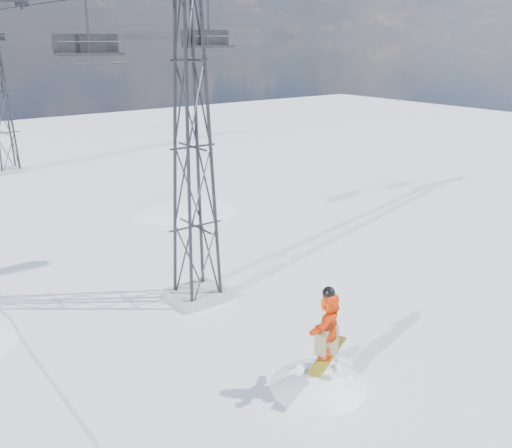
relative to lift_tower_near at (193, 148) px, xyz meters
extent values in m
plane|color=white|center=(-0.80, -8.00, -5.47)|extent=(120.00, 120.00, 0.00)
sphere|color=white|center=(5.20, 10.00, -14.97)|extent=(20.00, 20.00, 20.00)
cube|color=#999999|center=(0.00, 0.00, -5.32)|extent=(1.80, 1.80, 0.30)
cube|color=#999999|center=(0.00, 25.00, -5.32)|extent=(1.80, 1.80, 0.30)
cube|color=#27292D|center=(2.20, 25.00, 5.58)|extent=(0.80, 0.25, 0.50)
sphere|color=white|center=(-0.22, -6.56, -7.22)|extent=(4.40, 4.40, 4.40)
cube|color=gold|center=(-0.22, -6.86, -4.39)|extent=(1.81, 1.07, 0.25)
imported|color=#FF4A0B|center=(-0.22, -6.86, -3.48)|extent=(1.70, 1.21, 1.77)
cube|color=#887F54|center=(-0.22, -6.86, -3.96)|extent=(0.61, 0.56, 0.81)
sphere|color=black|center=(-0.22, -6.86, -2.62)|extent=(0.33, 0.33, 0.33)
cylinder|color=black|center=(-2.20, 2.62, 4.16)|extent=(0.09, 0.09, 2.45)
cube|color=black|center=(-2.20, 2.62, 2.93)|extent=(2.23, 0.50, 0.09)
cube|color=black|center=(-2.20, 2.86, 3.27)|extent=(2.23, 0.07, 0.61)
cylinder|color=black|center=(-2.20, 2.34, 2.66)|extent=(2.23, 0.07, 0.07)
cylinder|color=black|center=(-2.20, 2.28, 3.32)|extent=(2.23, 0.06, 0.06)
cylinder|color=black|center=(2.20, 2.33, 4.26)|extent=(0.08, 0.08, 2.24)
cube|color=black|center=(2.20, 2.33, 3.14)|extent=(2.04, 0.46, 0.08)
cube|color=black|center=(2.20, 2.55, 3.44)|extent=(2.04, 0.06, 0.56)
cylinder|color=black|center=(2.20, 2.07, 2.88)|extent=(2.04, 0.06, 0.06)
cylinder|color=black|center=(2.20, 2.02, 3.49)|extent=(2.04, 0.05, 0.05)
camera|label=1|loc=(-9.49, -16.13, 3.48)|focal=40.00mm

